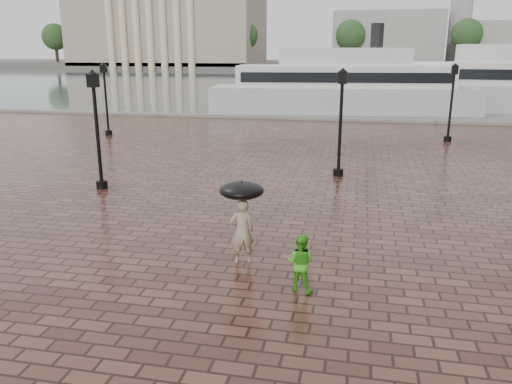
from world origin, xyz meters
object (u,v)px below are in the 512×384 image
child_pedestrian (300,263)px  ferry_near (342,86)px  adult_pedestrian (242,231)px  street_lamps (253,110)px

child_pedestrian → ferry_near: (-0.55, 34.88, 1.58)m
adult_pedestrian → ferry_near: 33.67m
child_pedestrian → ferry_near: size_ratio=0.06×
ferry_near → street_lamps: bearing=-106.4°
street_lamps → adult_pedestrian: 13.66m
adult_pedestrian → child_pedestrian: 2.06m
street_lamps → ferry_near: bearing=79.9°
child_pedestrian → adult_pedestrian: bearing=-25.1°
street_lamps → adult_pedestrian: (2.55, -13.34, -1.48)m
street_lamps → adult_pedestrian: size_ratio=12.74×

